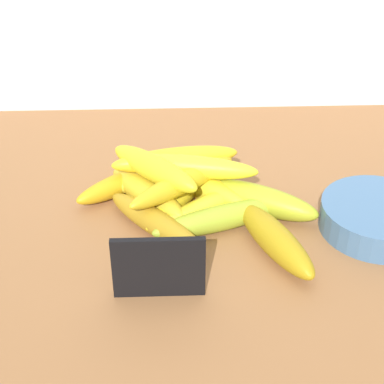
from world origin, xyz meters
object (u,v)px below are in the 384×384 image
(fruit_bowl, at_px, (378,217))
(banana_0, at_px, (223,218))
(banana_2, at_px, (199,185))
(banana_8, at_px, (124,182))
(chalkboard_sign, at_px, (159,269))
(banana_3, at_px, (275,239))
(banana_1, at_px, (209,206))
(banana_10, at_px, (154,168))
(banana_4, at_px, (258,200))
(banana_7, at_px, (179,198))
(banana_5, at_px, (156,222))
(banana_12, at_px, (184,182))
(banana_11, at_px, (175,159))
(banana_6, at_px, (148,194))
(banana_13, at_px, (190,167))
(banana_9, at_px, (173,181))

(fruit_bowl, height_order, banana_0, fruit_bowl)
(banana_2, distance_m, banana_8, 0.11)
(chalkboard_sign, xyz_separation_m, banana_8, (-0.06, 0.23, -0.02))
(banana_3, bearing_deg, banana_1, 132.53)
(fruit_bowl, relative_size, banana_10, 0.95)
(banana_4, height_order, banana_7, banana_4)
(banana_5, bearing_deg, banana_12, 53.13)
(banana_11, bearing_deg, banana_12, -79.34)
(fruit_bowl, relative_size, banana_6, 0.93)
(banana_12, bearing_deg, banana_3, -41.10)
(banana_0, distance_m, banana_8, 0.17)
(banana_2, relative_size, banana_12, 0.98)
(fruit_bowl, bearing_deg, banana_2, 159.37)
(fruit_bowl, height_order, banana_1, fruit_bowl)
(banana_8, distance_m, banana_12, 0.11)
(fruit_bowl, xyz_separation_m, banana_1, (-0.23, 0.04, -0.00))
(banana_0, bearing_deg, banana_11, 121.55)
(banana_4, relative_size, banana_12, 0.94)
(banana_3, bearing_deg, fruit_bowl, 17.15)
(banana_10, distance_m, banana_13, 0.05)
(banana_2, height_order, banana_10, banana_10)
(banana_3, height_order, banana_6, same)
(banana_4, bearing_deg, banana_7, 171.92)
(banana_6, relative_size, banana_10, 1.03)
(banana_9, distance_m, banana_10, 0.06)
(banana_3, xyz_separation_m, banana_5, (-0.16, 0.05, -0.00))
(banana_3, height_order, banana_12, banana_12)
(banana_10, xyz_separation_m, banana_12, (0.04, -0.02, -0.01))
(banana_5, bearing_deg, banana_9, 77.00)
(banana_10, bearing_deg, chalkboard_sign, -87.79)
(chalkboard_sign, height_order, banana_1, chalkboard_sign)
(banana_3, bearing_deg, banana_6, 145.89)
(banana_7, bearing_deg, fruit_bowl, -12.92)
(fruit_bowl, distance_m, banana_7, 0.28)
(banana_6, bearing_deg, banana_13, 12.39)
(banana_7, height_order, banana_13, banana_13)
(banana_4, distance_m, banana_7, 0.12)
(banana_6, relative_size, banana_13, 0.86)
(chalkboard_sign, relative_size, banana_1, 0.63)
(banana_6, bearing_deg, banana_0, -29.48)
(fruit_bowl, height_order, banana_6, banana_6)
(banana_11, bearing_deg, banana_7, -86.17)
(banana_9, relative_size, banana_10, 1.11)
(banana_0, xyz_separation_m, banana_1, (-0.02, 0.03, -0.00))
(fruit_bowl, bearing_deg, banana_6, 167.90)
(banana_2, xyz_separation_m, banana_12, (-0.02, -0.04, 0.03))
(banana_1, xyz_separation_m, banana_11, (-0.05, 0.07, 0.04))
(banana_10, bearing_deg, banana_0, -35.35)
(banana_1, distance_m, banana_8, 0.14)
(fruit_bowl, relative_size, banana_7, 0.91)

